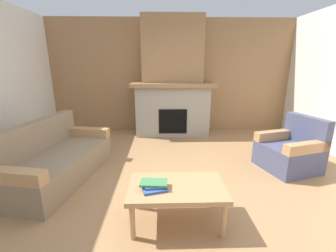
{
  "coord_description": "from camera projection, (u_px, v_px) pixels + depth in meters",
  "views": [
    {
      "loc": [
        -0.26,
        -2.7,
        1.64
      ],
      "look_at": [
        -0.15,
        0.94,
        0.63
      ],
      "focal_mm": 23.85,
      "sensor_mm": 36.0,
      "label": 1
    }
  ],
  "objects": [
    {
      "name": "coffee_table",
      "position": [
        177.0,
        190.0,
        2.32
      ],
      "size": [
        1.0,
        0.6,
        0.43
      ],
      "color": "tan",
      "rests_on": "ground"
    },
    {
      "name": "fireplace",
      "position": [
        172.0,
        85.0,
        5.26
      ],
      "size": [
        1.9,
        0.82,
        2.7
      ],
      "color": "gray",
      "rests_on": "ground"
    },
    {
      "name": "book_stack_near_edge",
      "position": [
        154.0,
        185.0,
        2.25
      ],
      "size": [
        0.29,
        0.24,
        0.07
      ],
      "color": "#335699",
      "rests_on": "coffee_table"
    },
    {
      "name": "couch",
      "position": [
        55.0,
        160.0,
        3.26
      ],
      "size": [
        1.16,
        1.92,
        0.85
      ],
      "color": "#847056",
      "rests_on": "ground"
    },
    {
      "name": "ground",
      "position": [
        181.0,
        189.0,
        3.04
      ],
      "size": [
        9.0,
        9.0,
        0.0
      ],
      "primitive_type": "plane",
      "color": "#9E754C"
    },
    {
      "name": "wall_back_wood_panel",
      "position": [
        172.0,
        76.0,
        5.57
      ],
      "size": [
        6.0,
        0.12,
        2.7
      ],
      "primitive_type": "cube",
      "color": "#997047",
      "rests_on": "ground"
    },
    {
      "name": "armchair",
      "position": [
        290.0,
        151.0,
        3.58
      ],
      "size": [
        0.94,
        0.94,
        0.85
      ],
      "color": "#474C6B",
      "rests_on": "ground"
    }
  ]
}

